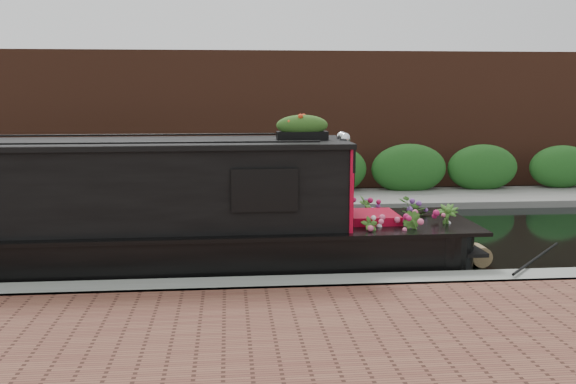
{
  "coord_description": "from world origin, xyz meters",
  "views": [
    {
      "loc": [
        -0.48,
        -11.94,
        2.93
      ],
      "look_at": [
        0.58,
        -0.6,
        1.08
      ],
      "focal_mm": 40.0,
      "sensor_mm": 36.0,
      "label": 1
    }
  ],
  "objects": [
    {
      "name": "near_bank_coping",
      "position": [
        0.0,
        -3.3,
        0.0
      ],
      "size": [
        40.0,
        0.6,
        0.5
      ],
      "primitive_type": "cube",
      "color": "gray",
      "rests_on": "ground"
    },
    {
      "name": "far_brick_wall",
      "position": [
        0.0,
        7.2,
        0.0
      ],
      "size": [
        40.0,
        1.0,
        8.0
      ],
      "primitive_type": "cube",
      "color": "#532A1C",
      "rests_on": "ground"
    },
    {
      "name": "narrowboat",
      "position": [
        -2.66,
        -1.89,
        0.82
      ],
      "size": [
        11.7,
        2.12,
        2.73
      ],
      "rotation": [
        0.0,
        0.0,
        0.01
      ],
      "color": "black",
      "rests_on": "ground"
    },
    {
      "name": "ground",
      "position": [
        0.0,
        0.0,
        0.0
      ],
      "size": [
        80.0,
        80.0,
        0.0
      ],
      "primitive_type": "plane",
      "color": "black",
      "rests_on": "ground"
    },
    {
      "name": "far_hedge",
      "position": [
        0.0,
        5.1,
        0.0
      ],
      "size": [
        40.0,
        1.1,
        2.8
      ],
      "primitive_type": "cube",
      "color": "#20561D",
      "rests_on": "ground"
    },
    {
      "name": "rope_fender",
      "position": [
        3.67,
        -1.89,
        0.17
      ],
      "size": [
        0.34,
        0.37,
        0.34
      ],
      "primitive_type": "cylinder",
      "rotation": [
        1.57,
        0.0,
        0.0
      ],
      "color": "olive",
      "rests_on": "ground"
    },
    {
      "name": "far_bank_path",
      "position": [
        0.0,
        4.2,
        0.0
      ],
      "size": [
        40.0,
        2.4,
        0.34
      ],
      "primitive_type": "cube",
      "color": "slate",
      "rests_on": "ground"
    }
  ]
}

